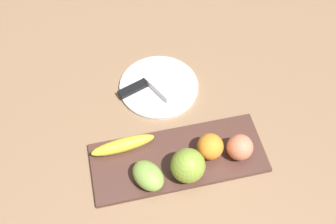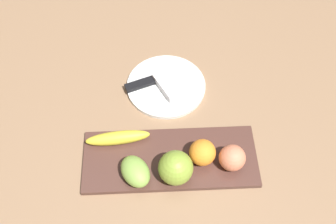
# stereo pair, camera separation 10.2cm
# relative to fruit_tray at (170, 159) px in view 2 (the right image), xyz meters

# --- Properties ---
(ground_plane) EXTENTS (2.40, 2.40, 0.00)m
(ground_plane) POSITION_rel_fruit_tray_xyz_m (-0.04, -0.02, -0.01)
(ground_plane) COLOR #8F6D50
(fruit_tray) EXTENTS (0.41, 0.16, 0.01)m
(fruit_tray) POSITION_rel_fruit_tray_xyz_m (0.00, 0.00, 0.00)
(fruit_tray) COLOR #4F3129
(fruit_tray) RESTS_ON ground_plane
(apple) EXTENTS (0.08, 0.08, 0.08)m
(apple) POSITION_rel_fruit_tray_xyz_m (0.01, -0.05, 0.05)
(apple) COLOR #87A738
(apple) RESTS_ON fruit_tray
(banana) EXTENTS (0.16, 0.05, 0.03)m
(banana) POSITION_rel_fruit_tray_xyz_m (-0.12, 0.05, 0.02)
(banana) COLOR yellow
(banana) RESTS_ON fruit_tray
(orange_near_apple) EXTENTS (0.06, 0.06, 0.06)m
(orange_near_apple) POSITION_rel_fruit_tray_xyz_m (0.07, -0.01, 0.04)
(orange_near_apple) COLOR orange
(orange_near_apple) RESTS_ON fruit_tray
(peach) EXTENTS (0.06, 0.06, 0.06)m
(peach) POSITION_rel_fruit_tray_xyz_m (0.14, -0.03, 0.04)
(peach) COLOR #E07E5C
(peach) RESTS_ON fruit_tray
(grape_bunch) EXTENTS (0.09, 0.10, 0.05)m
(grape_bunch) POSITION_rel_fruit_tray_xyz_m (-0.08, -0.04, 0.03)
(grape_bunch) COLOR #87B04A
(grape_bunch) RESTS_ON fruit_tray
(dinner_plate) EXTENTS (0.21, 0.21, 0.01)m
(dinner_plate) POSITION_rel_fruit_tray_xyz_m (0.00, 0.22, -0.00)
(dinner_plate) COLOR white
(dinner_plate) RESTS_ON ground_plane
(folded_napkin) EXTENTS (0.13, 0.13, 0.02)m
(folded_napkin) POSITION_rel_fruit_tray_xyz_m (0.03, 0.22, 0.02)
(folded_napkin) COLOR white
(folded_napkin) RESTS_ON dinner_plate
(knife) EXTENTS (0.18, 0.08, 0.01)m
(knife) POSITION_rel_fruit_tray_xyz_m (-0.05, 0.23, 0.01)
(knife) COLOR silver
(knife) RESTS_ON dinner_plate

